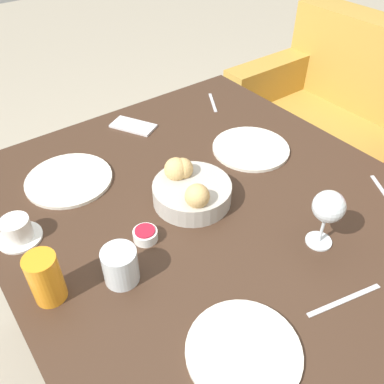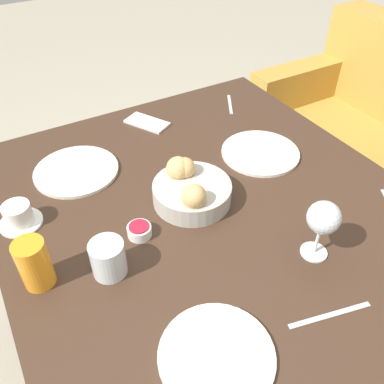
# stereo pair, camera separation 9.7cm
# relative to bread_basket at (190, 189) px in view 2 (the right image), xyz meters

# --- Properties ---
(ground_plane) EXTENTS (10.00, 10.00, 0.00)m
(ground_plane) POSITION_rel_bread_basket_xyz_m (0.05, 0.03, -0.79)
(ground_plane) COLOR #A89E89
(dining_table) EXTENTS (1.21, 1.08, 0.76)m
(dining_table) POSITION_rel_bread_basket_xyz_m (0.05, 0.03, -0.13)
(dining_table) COLOR #3D281C
(dining_table) RESTS_ON ground_plane
(bread_basket) EXTENTS (0.21, 0.21, 0.11)m
(bread_basket) POSITION_rel_bread_basket_xyz_m (0.00, 0.00, 0.00)
(bread_basket) COLOR #B2ADA3
(bread_basket) RESTS_ON dining_table
(plate_near_left) EXTENTS (0.25, 0.25, 0.01)m
(plate_near_left) POSITION_rel_bread_basket_xyz_m (-0.28, -0.23, -0.03)
(plate_near_left) COLOR silver
(plate_near_left) RESTS_ON dining_table
(plate_near_right) EXTENTS (0.22, 0.22, 0.01)m
(plate_near_right) POSITION_rel_bread_basket_xyz_m (0.41, -0.18, -0.03)
(plate_near_right) COLOR silver
(plate_near_right) RESTS_ON dining_table
(plate_far_center) EXTENTS (0.24, 0.24, 0.01)m
(plate_far_center) POSITION_rel_bread_basket_xyz_m (-0.08, 0.30, -0.03)
(plate_far_center) COLOR silver
(plate_far_center) RESTS_ON dining_table
(juice_glass) EXTENTS (0.07, 0.07, 0.12)m
(juice_glass) POSITION_rel_bread_basket_xyz_m (0.07, -0.42, 0.02)
(juice_glass) COLOR orange
(juice_glass) RESTS_ON dining_table
(water_tumbler) EXTENTS (0.08, 0.08, 0.09)m
(water_tumbler) POSITION_rel_bread_basket_xyz_m (0.12, -0.28, 0.01)
(water_tumbler) COLOR silver
(water_tumbler) RESTS_ON dining_table
(wine_glass) EXTENTS (0.08, 0.08, 0.16)m
(wine_glass) POSITION_rel_bread_basket_xyz_m (0.31, 0.16, 0.07)
(wine_glass) COLOR silver
(wine_glass) RESTS_ON dining_table
(coffee_cup) EXTENTS (0.11, 0.11, 0.06)m
(coffee_cup) POSITION_rel_bread_basket_xyz_m (-0.14, -0.42, -0.01)
(coffee_cup) COLOR white
(coffee_cup) RESTS_ON dining_table
(jam_bowl_berry) EXTENTS (0.06, 0.06, 0.03)m
(jam_bowl_berry) POSITION_rel_bread_basket_xyz_m (0.05, -0.17, -0.02)
(jam_bowl_berry) COLOR white
(jam_bowl_berry) RESTS_ON dining_table
(knife_silver) EXTENTS (0.05, 0.19, 0.00)m
(knife_silver) POSITION_rel_bread_basket_xyz_m (0.46, 0.07, -0.04)
(knife_silver) COLOR #B7B7BC
(knife_silver) RESTS_ON dining_table
(spoon_coffee) EXTENTS (0.13, 0.08, 0.00)m
(spoon_coffee) POSITION_rel_bread_basket_xyz_m (-0.39, 0.39, -0.04)
(spoon_coffee) COLOR #B7B7BC
(spoon_coffee) RESTS_ON dining_table
(cell_phone) EXTENTS (0.17, 0.14, 0.01)m
(cell_phone) POSITION_rel_bread_basket_xyz_m (-0.42, 0.07, -0.03)
(cell_phone) COLOR silver
(cell_phone) RESTS_ON dining_table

